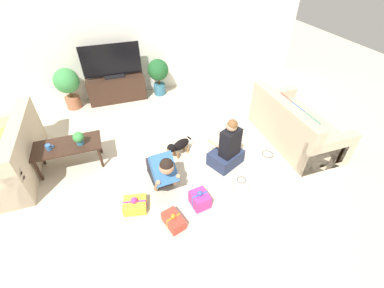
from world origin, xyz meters
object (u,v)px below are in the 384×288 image
at_px(tabletop_plant, 79,138).
at_px(gift_box_a, 174,221).
at_px(dog, 179,146).
at_px(mug, 49,147).
at_px(tv, 112,63).
at_px(gift_bag_a, 240,188).
at_px(sofa_right, 294,127).
at_px(coffee_table, 67,147).
at_px(tv_console, 117,88).
at_px(person_kneeling, 162,170).
at_px(gift_bag_b, 265,165).
at_px(person_sitting, 228,149).
at_px(potted_plant_back_right, 158,73).
at_px(gift_box_c, 135,205).
at_px(sofa_left, 7,157).
at_px(gift_box_b, 200,199).
at_px(potted_plant_back_left, 68,84).

bearing_deg(tabletop_plant, gift_box_a, -56.09).
bearing_deg(dog, mug, -123.94).
distance_m(tv, gift_bag_a, 3.83).
distance_m(sofa_right, coffee_table, 3.90).
relative_size(tv_console, tv, 1.02).
height_order(gift_box_a, mug, mug).
xyz_separation_m(person_kneeling, gift_bag_b, (1.58, -0.28, -0.12)).
distance_m(tv_console, person_sitting, 3.17).
distance_m(gift_bag_b, tabletop_plant, 2.94).
xyz_separation_m(potted_plant_back_right, gift_box_c, (-1.10, -3.19, -0.46)).
xyz_separation_m(coffee_table, gift_box_a, (1.29, -1.64, -0.31)).
xyz_separation_m(sofa_left, person_sitting, (3.35, -0.95, 0.02)).
relative_size(gift_box_b, gift_box_c, 0.83).
bearing_deg(gift_box_b, gift_box_c, 165.62).
relative_size(tv_console, potted_plant_back_left, 1.40).
relative_size(sofa_right, person_sitting, 1.95).
xyz_separation_m(potted_plant_back_left, person_kneeling, (1.33, -2.90, -0.23)).
bearing_deg(mug, dog, -8.51).
bearing_deg(coffee_table, dog, -10.83).
xyz_separation_m(potted_plant_back_right, person_kneeling, (-0.63, -2.90, -0.21)).
bearing_deg(coffee_table, tv_console, 64.40).
relative_size(coffee_table, tv, 0.85).
distance_m(sofa_left, tabletop_plant, 1.18).
height_order(potted_plant_back_left, gift_box_b, potted_plant_back_left).
bearing_deg(gift_bag_b, mug, 159.40).
distance_m(potted_plant_back_left, gift_box_a, 3.87).
bearing_deg(potted_plant_back_right, mug, -137.34).
bearing_deg(gift_box_b, mug, 144.42).
bearing_deg(gift_box_a, gift_box_b, 24.13).
height_order(coffee_table, gift_box_b, coffee_table).
relative_size(dog, gift_box_a, 1.40).
xyz_separation_m(tv, mug, (-1.20, -2.06, -0.40)).
distance_m(sofa_right, gift_box_c, 3.08).
relative_size(tv_console, mug, 10.46).
relative_size(sofa_right, tv, 1.43).
distance_m(sofa_left, gift_box_b, 3.10).
height_order(dog, gift_box_a, dog).
bearing_deg(gift_box_a, potted_plant_back_right, 79.61).
xyz_separation_m(gift_box_a, gift_box_b, (0.44, 0.20, 0.03)).
relative_size(gift_box_a, tabletop_plant, 1.63).
distance_m(person_kneeling, dog, 0.74).
xyz_separation_m(sofa_right, tv_console, (-2.88, 2.61, -0.02)).
distance_m(person_sitting, gift_box_b, 0.99).
xyz_separation_m(dog, gift_box_b, (-0.02, -1.11, -0.11)).
bearing_deg(potted_plant_back_left, sofa_left, -116.60).
bearing_deg(person_sitting, coffee_table, -42.79).
bearing_deg(sofa_left, gift_bag_b, 70.07).
bearing_deg(coffee_table, gift_box_a, -51.87).
bearing_deg(gift_bag_b, coffee_table, 157.25).
relative_size(gift_box_a, mug, 3.02).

